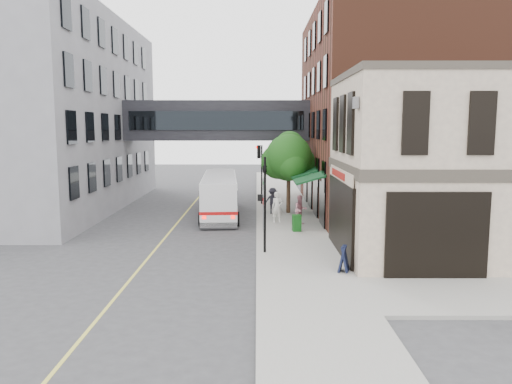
{
  "coord_description": "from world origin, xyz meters",
  "views": [
    {
      "loc": [
        0.03,
        -20.97,
        6.0
      ],
      "look_at": [
        -0.02,
        3.59,
        2.81
      ],
      "focal_mm": 35.0,
      "sensor_mm": 36.0,
      "label": 1
    }
  ],
  "objects_px": {
    "pedestrian_c": "(273,201)",
    "sandwich_board": "(344,259)",
    "pedestrian_a": "(277,207)",
    "pedestrian_b": "(300,210)",
    "bus": "(220,193)",
    "newspaper_box": "(297,223)"
  },
  "relations": [
    {
      "from": "pedestrian_c",
      "to": "sandwich_board",
      "type": "height_order",
      "value": "pedestrian_c"
    },
    {
      "from": "pedestrian_b",
      "to": "bus",
      "type": "bearing_deg",
      "value": 123.7
    },
    {
      "from": "pedestrian_a",
      "to": "pedestrian_b",
      "type": "height_order",
      "value": "pedestrian_a"
    },
    {
      "from": "bus",
      "to": "newspaper_box",
      "type": "distance_m",
      "value": 7.64
    },
    {
      "from": "bus",
      "to": "sandwich_board",
      "type": "relative_size",
      "value": 9.62
    },
    {
      "from": "newspaper_box",
      "to": "sandwich_board",
      "type": "relative_size",
      "value": 0.88
    },
    {
      "from": "pedestrian_b",
      "to": "newspaper_box",
      "type": "bearing_deg",
      "value": -120.36
    },
    {
      "from": "bus",
      "to": "pedestrian_a",
      "type": "relative_size",
      "value": 5.42
    },
    {
      "from": "newspaper_box",
      "to": "pedestrian_c",
      "type": "bearing_deg",
      "value": 94.06
    },
    {
      "from": "pedestrian_c",
      "to": "sandwich_board",
      "type": "xyz_separation_m",
      "value": [
        2.47,
        -13.75,
        -0.35
      ]
    },
    {
      "from": "newspaper_box",
      "to": "sandwich_board",
      "type": "distance_m",
      "value": 8.09
    },
    {
      "from": "newspaper_box",
      "to": "bus",
      "type": "bearing_deg",
      "value": 121.62
    },
    {
      "from": "bus",
      "to": "sandwich_board",
      "type": "xyz_separation_m",
      "value": [
        6.08,
        -13.87,
        -0.85
      ]
    },
    {
      "from": "pedestrian_b",
      "to": "pedestrian_c",
      "type": "distance_m",
      "value": 4.06
    },
    {
      "from": "pedestrian_a",
      "to": "bus",
      "type": "bearing_deg",
      "value": 129.02
    },
    {
      "from": "pedestrian_c",
      "to": "newspaper_box",
      "type": "height_order",
      "value": "pedestrian_c"
    },
    {
      "from": "pedestrian_a",
      "to": "newspaper_box",
      "type": "relative_size",
      "value": 2.02
    },
    {
      "from": "pedestrian_b",
      "to": "pedestrian_c",
      "type": "relative_size",
      "value": 1.0
    },
    {
      "from": "pedestrian_c",
      "to": "pedestrian_a",
      "type": "bearing_deg",
      "value": -90.15
    },
    {
      "from": "pedestrian_b",
      "to": "newspaper_box",
      "type": "height_order",
      "value": "pedestrian_b"
    },
    {
      "from": "pedestrian_a",
      "to": "pedestrian_b",
      "type": "relative_size",
      "value": 1.07
    },
    {
      "from": "pedestrian_b",
      "to": "newspaper_box",
      "type": "xyz_separation_m",
      "value": [
        -0.38,
        -2.02,
        -0.42
      ]
    }
  ]
}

